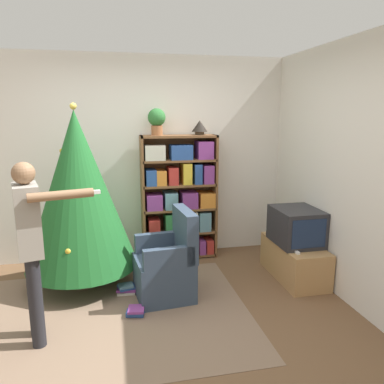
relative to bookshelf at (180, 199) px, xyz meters
name	(u,v)px	position (x,y,z in m)	size (l,w,h in m)	color
ground_plane	(159,327)	(-0.49, -1.63, -0.79)	(14.00, 14.00, 0.00)	brown
wall_back	(140,159)	(-0.49, 0.23, 0.51)	(8.00, 0.10, 2.60)	silver
wall_right	(366,177)	(1.47, -1.63, 0.51)	(0.10, 8.00, 2.60)	silver
area_rug	(108,315)	(-0.93, -1.34, -0.79)	(2.66, 2.03, 0.01)	#7F6651
bookshelf	(180,199)	(0.00, 0.00, 0.00)	(0.97, 0.31, 1.61)	brown
tv_stand	(294,260)	(1.18, -0.92, -0.58)	(0.45, 0.93, 0.42)	tan
television	(296,226)	(1.18, -0.92, -0.17)	(0.48, 0.58, 0.40)	#28282D
game_remote	(296,252)	(1.05, -1.20, -0.36)	(0.04, 0.12, 0.02)	white
christmas_tree	(79,191)	(-1.20, -0.58, 0.27)	(1.21, 1.21, 1.98)	#4C3323
armchair	(168,267)	(-0.32, -1.07, -0.47)	(0.62, 0.61, 0.92)	#334256
standing_person	(31,239)	(-1.49, -1.61, 0.10)	(0.70, 0.46, 1.52)	#232328
potted_plant	(157,120)	(-0.28, 0.01, 1.01)	(0.22, 0.22, 0.33)	#935B38
table_lamp	(200,127)	(0.26, 0.01, 0.92)	(0.20, 0.20, 0.18)	#473828
book_pile_near_tree	(126,289)	(-0.74, -0.92, -0.75)	(0.23, 0.19, 0.11)	beige
book_pile_by_chair	(136,312)	(-0.68, -1.39, -0.75)	(0.19, 0.17, 0.08)	#284C93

